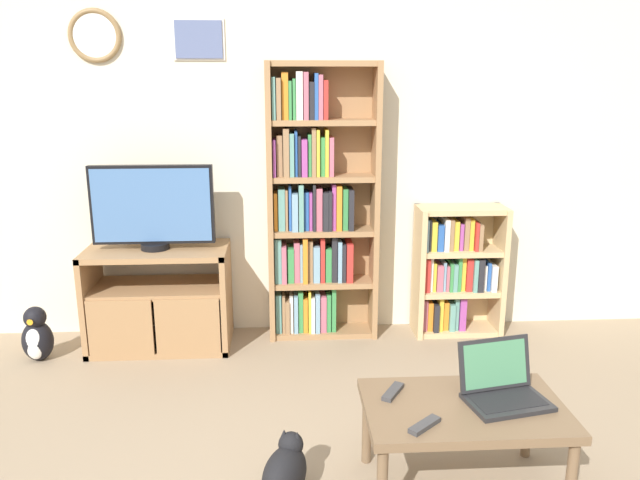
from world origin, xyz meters
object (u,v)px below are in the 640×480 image
remote_near_laptop (393,392)px  remote_far_from_laptop (425,425)px  bookshelf_tall (315,209)px  penguin_figurine (37,336)px  television (152,207)px  cat (286,472)px  tv_stand (159,298)px  coffee_table (464,415)px  laptop (502,386)px  bookshelf_short (455,271)px

remote_near_laptop → remote_far_from_laptop: same height
bookshelf_tall → penguin_figurine: size_ratio=5.17×
television → cat: television is taller
tv_stand → television: (-0.00, 0.00, 0.61)m
coffee_table → laptop: 0.21m
laptop → coffee_table: bearing=-177.9°
tv_stand → coffee_table: tv_stand is taller
coffee_table → remote_far_from_laptop: 0.27m
tv_stand → television: 0.61m
bookshelf_tall → remote_far_from_laptop: (0.33, -1.90, -0.47)m
television → penguin_figurine: bearing=-166.4°
coffee_table → cat: size_ratio=1.49×
remote_near_laptop → laptop: bearing=22.4°
cat → coffee_table: bearing=20.7°
bookshelf_tall → cat: (-0.22, -1.74, -0.77)m
remote_far_from_laptop → penguin_figurine: size_ratio=0.42×
bookshelf_short → penguin_figurine: bearing=-173.5°
television → bookshelf_short: bearing=3.9°
bookshelf_short → cat: bookshelf_short is taller
laptop → television: bearing=126.5°
remote_near_laptop → cat: remote_near_laptop is taller
tv_stand → coffee_table: size_ratio=1.08×
tv_stand → bookshelf_tall: size_ratio=0.50×
bookshelf_short → laptop: 1.70m
bookshelf_tall → cat: 1.92m
television → cat: bearing=-62.9°
bookshelf_short → coffee_table: size_ratio=1.06×
bookshelf_tall → remote_near_laptop: 1.71m
bookshelf_tall → bookshelf_short: size_ratio=2.05×
tv_stand → penguin_figurine: 0.78m
remote_near_laptop → penguin_figurine: 2.42m
laptop → remote_near_laptop: size_ratio=2.39×
tv_stand → television: television is taller
bookshelf_short → remote_near_laptop: 1.76m
cat → penguin_figurine: (-1.55, 1.41, 0.05)m
laptop → cat: laptop is taller
remote_far_from_laptop → penguin_figurine: remote_far_from_laptop is taller
laptop → bookshelf_tall: bearing=100.6°
cat → penguin_figurine: size_ratio=1.59×
tv_stand → remote_far_from_laptop: bearing=-52.1°
television → coffee_table: television is taller
tv_stand → laptop: 2.33m
tv_stand → cat: 1.80m
laptop → cat: 0.99m
tv_stand → bookshelf_tall: bookshelf_tall is taller
bookshelf_tall → remote_near_laptop: bearing=-81.3°
coffee_table → remote_near_laptop: 0.31m
laptop → remote_near_laptop: 0.46m
bookshelf_short → cat: 2.12m
bookshelf_short → remote_far_from_laptop: size_ratio=5.99×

